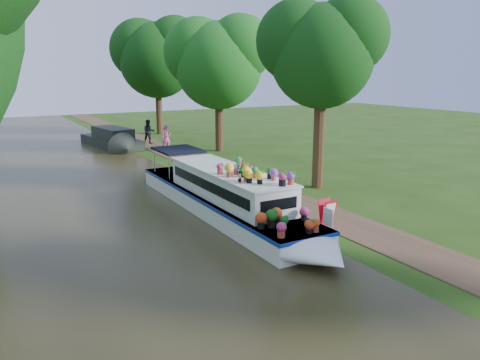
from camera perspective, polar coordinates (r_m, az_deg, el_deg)
name	(u,v)px	position (r m, az deg, el deg)	size (l,w,h in m)	color
ground	(289,214)	(18.84, 5.99, -4.17)	(100.00, 100.00, 0.00)	#203E0F
canal_water	(144,240)	(16.28, -11.67, -7.16)	(10.00, 100.00, 0.02)	#2D2813
towpath	(313,210)	(19.53, 8.88, -3.59)	(2.20, 100.00, 0.03)	#4A3422
plant_boat	(229,196)	(18.18, -1.37, -1.94)	(2.29, 13.52, 2.30)	white
tree_near_overhang	(321,48)	(22.75, 9.87, 15.52)	(5.52, 5.28, 8.99)	#342111
tree_near_mid	(218,58)	(33.27, -2.73, 14.59)	(6.90, 6.60, 9.40)	#342111
tree_near_far	(156,54)	(43.23, -10.16, 14.88)	(7.59, 7.26, 10.30)	#342111
second_boat	(113,139)	(36.33, -15.27, 4.79)	(3.23, 7.94, 1.48)	black
sandwich_board	(327,213)	(17.62, 10.60, -4.01)	(0.60, 0.49, 0.94)	#AC0C20
pedestrian_pink	(166,138)	(33.83, -8.99, 5.09)	(0.66, 0.44, 1.82)	pink
pedestrian_dark	(149,132)	(37.27, -11.05, 5.79)	(0.92, 0.72, 1.89)	black
verge_plant	(258,197)	(20.41, 2.15, -2.12)	(0.39, 0.33, 0.43)	#216E23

